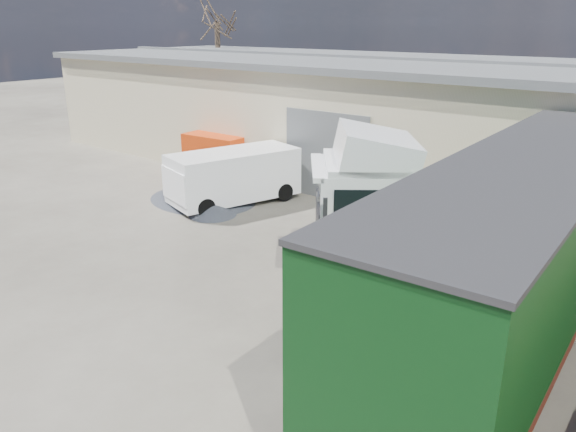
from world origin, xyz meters
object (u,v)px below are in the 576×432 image
Objects in this scene: tractor_unit at (397,228)px; orange_skip at (219,158)px; bare_tree at (216,7)px; panel_van at (229,177)px; box_trailer at (526,235)px.

orange_skip is at bearing -152.50° from tractor_unit.
bare_tree is 19.86m from panel_van.
box_trailer reaches higher than orange_skip.
bare_tree is 28.29m from tractor_unit.
tractor_unit is 3.45m from box_trailer.
tractor_unit reaches higher than orange_skip.
panel_van is 4.39m from orange_skip.
bare_tree is 0.71× the size of box_trailer.
panel_van is at bearing -146.12° from tractor_unit.
box_trailer is (25.77, -16.73, -5.21)m from bare_tree.
box_trailer reaches higher than panel_van.
box_trailer is at bearing -25.75° from orange_skip.
bare_tree reaches higher than orange_skip.
panel_van is 1.67× the size of orange_skip.
orange_skip is (-12.46, 5.92, -1.04)m from tractor_unit.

